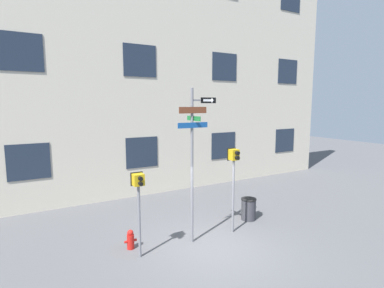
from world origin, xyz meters
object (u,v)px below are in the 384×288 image
(pedestrian_signal_right, at_px, (234,168))
(trash_bin, at_px, (248,209))
(street_sign_pole, at_px, (194,152))
(fire_hydrant, at_px, (131,240))
(pedestrian_signal_left, at_px, (139,192))

(pedestrian_signal_right, bearing_deg, trash_bin, 26.50)
(street_sign_pole, relative_size, fire_hydrant, 8.09)
(street_sign_pole, xyz_separation_m, pedestrian_signal_right, (1.55, -0.05, -0.68))
(pedestrian_signal_right, distance_m, fire_hydrant, 4.07)
(pedestrian_signal_right, xyz_separation_m, trash_bin, (1.23, 0.61, -1.86))
(trash_bin, bearing_deg, street_sign_pole, -168.47)
(street_sign_pole, height_order, pedestrian_signal_left, street_sign_pole)
(street_sign_pole, distance_m, trash_bin, 3.81)
(street_sign_pole, distance_m, pedestrian_signal_left, 2.12)
(street_sign_pole, relative_size, pedestrian_signal_right, 1.67)
(street_sign_pole, height_order, trash_bin, street_sign_pole)
(street_sign_pole, xyz_separation_m, fire_hydrant, (-1.95, 0.54, -2.67))
(pedestrian_signal_left, height_order, pedestrian_signal_right, pedestrian_signal_right)
(pedestrian_signal_right, distance_m, trash_bin, 2.31)
(pedestrian_signal_right, bearing_deg, pedestrian_signal_left, -179.43)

